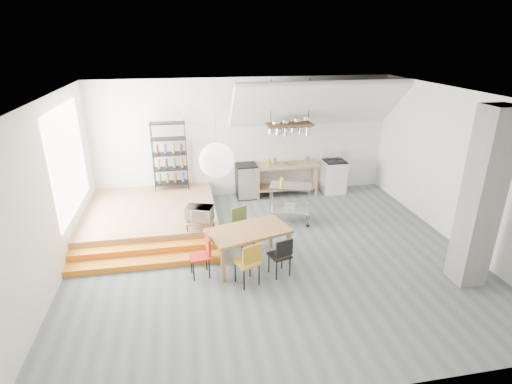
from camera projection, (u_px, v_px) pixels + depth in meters
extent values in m
plane|color=#566163|center=(272.00, 255.00, 8.19)|extent=(8.00, 8.00, 0.00)
cube|color=silver|center=(244.00, 138.00, 10.80)|extent=(8.00, 0.04, 3.20)
cube|color=silver|center=(48.00, 196.00, 6.92)|extent=(0.04, 7.00, 3.20)
cube|color=silver|center=(461.00, 170.00, 8.28)|extent=(0.04, 7.00, 3.20)
cube|color=white|center=(274.00, 96.00, 7.01)|extent=(8.00, 7.00, 0.02)
cube|color=white|center=(317.00, 104.00, 10.21)|extent=(4.40, 1.44, 1.32)
cube|color=white|center=(69.00, 160.00, 8.22)|extent=(0.02, 2.50, 2.20)
cube|color=#8F6747|center=(151.00, 215.00, 9.52)|extent=(3.00, 3.00, 0.40)
cube|color=orange|center=(146.00, 263.00, 7.78)|extent=(3.00, 0.35, 0.13)
cube|color=orange|center=(147.00, 251.00, 8.08)|extent=(3.00, 0.35, 0.27)
cube|color=slate|center=(481.00, 199.00, 6.79)|extent=(0.50, 0.50, 3.20)
cube|color=#8F6747|center=(286.00, 165.00, 10.93)|extent=(1.80, 0.60, 0.06)
cube|color=#8F6747|center=(286.00, 187.00, 11.16)|extent=(1.70, 0.55, 0.04)
cube|color=#8F6747|center=(312.00, 176.00, 11.44)|extent=(0.06, 0.06, 0.86)
cube|color=#8F6747|center=(255.00, 180.00, 11.16)|extent=(0.06, 0.06, 0.86)
cube|color=#8F6747|center=(316.00, 181.00, 11.03)|extent=(0.06, 0.06, 0.86)
cube|color=#8F6747|center=(258.00, 185.00, 10.75)|extent=(0.06, 0.06, 0.86)
cube|color=white|center=(334.00, 177.00, 11.33)|extent=(0.60, 0.60, 0.90)
cube|color=black|center=(335.00, 161.00, 11.15)|extent=(0.58, 0.58, 0.03)
cube|color=white|center=(332.00, 154.00, 11.36)|extent=(0.60, 0.05, 0.25)
cylinder|color=black|center=(338.00, 158.00, 11.30)|extent=(0.18, 0.18, 0.02)
cylinder|color=black|center=(328.00, 159.00, 11.25)|extent=(0.18, 0.18, 0.02)
cylinder|color=black|center=(341.00, 161.00, 11.04)|extent=(0.18, 0.18, 0.02)
cylinder|color=black|center=(332.00, 162.00, 10.99)|extent=(0.18, 0.18, 0.02)
cube|color=#3A2617|center=(289.00, 124.00, 10.32)|extent=(1.20, 0.50, 0.05)
cylinder|color=black|center=(271.00, 102.00, 10.02)|extent=(0.02, 0.02, 1.15)
cylinder|color=black|center=(309.00, 101.00, 10.19)|extent=(0.02, 0.02, 1.15)
cylinder|color=silver|center=(271.00, 131.00, 10.24)|extent=(0.16, 0.16, 0.12)
cylinder|color=silver|center=(278.00, 131.00, 10.28)|extent=(0.20, 0.20, 0.16)
cylinder|color=silver|center=(286.00, 132.00, 10.32)|extent=(0.16, 0.16, 0.20)
cylinder|color=silver|center=(293.00, 130.00, 10.34)|extent=(0.20, 0.20, 0.12)
cylinder|color=silver|center=(301.00, 130.00, 10.38)|extent=(0.16, 0.16, 0.16)
cylinder|color=silver|center=(308.00, 131.00, 10.42)|extent=(0.20, 0.20, 0.20)
cylinder|color=black|center=(186.00, 153.00, 10.53)|extent=(0.02, 0.02, 1.80)
cylinder|color=black|center=(153.00, 155.00, 10.39)|extent=(0.02, 0.02, 1.80)
cylinder|color=black|center=(186.00, 157.00, 10.20)|extent=(0.02, 0.02, 1.80)
cylinder|color=black|center=(153.00, 159.00, 10.06)|extent=(0.02, 0.02, 1.80)
cube|color=black|center=(172.00, 183.00, 10.57)|extent=(0.88, 0.38, 0.02)
cube|color=black|center=(171.00, 169.00, 10.42)|extent=(0.88, 0.38, 0.02)
cube|color=black|center=(170.00, 154.00, 10.28)|extent=(0.88, 0.38, 0.02)
cube|color=black|center=(168.00, 139.00, 10.13)|extent=(0.88, 0.38, 0.02)
cube|color=black|center=(167.00, 123.00, 9.98)|extent=(0.88, 0.38, 0.03)
cylinder|color=#3C752F|center=(172.00, 178.00, 10.52)|extent=(0.07, 0.07, 0.24)
cylinder|color=#976B19|center=(170.00, 164.00, 10.37)|extent=(0.07, 0.07, 0.24)
cylinder|color=maroon|center=(169.00, 149.00, 10.22)|extent=(0.07, 0.07, 0.24)
cube|color=#8F6747|center=(200.00, 221.00, 8.43)|extent=(0.60, 0.40, 0.03)
cylinder|color=black|center=(212.00, 220.00, 8.66)|extent=(0.02, 0.02, 0.13)
cylinder|color=black|center=(187.00, 222.00, 8.57)|extent=(0.02, 0.02, 0.13)
cylinder|color=black|center=(213.00, 227.00, 8.35)|extent=(0.02, 0.02, 0.13)
cylinder|color=black|center=(187.00, 229.00, 8.26)|extent=(0.02, 0.02, 0.13)
sphere|color=white|center=(217.00, 160.00, 6.86)|extent=(0.60, 0.60, 0.60)
cube|color=brown|center=(249.00, 231.00, 7.66)|extent=(1.71, 1.26, 0.06)
cube|color=brown|center=(271.00, 233.00, 8.38)|extent=(0.08, 0.08, 0.67)
cube|color=brown|center=(209.00, 247.00, 7.81)|extent=(0.08, 0.08, 0.67)
cube|color=brown|center=(289.00, 248.00, 7.78)|extent=(0.08, 0.08, 0.67)
cube|color=brown|center=(223.00, 265.00, 7.20)|extent=(0.08, 0.08, 0.67)
cube|color=#BD8820|center=(247.00, 262.00, 7.10)|extent=(0.51, 0.51, 0.04)
cube|color=#BD8820|center=(252.00, 255.00, 6.87)|extent=(0.36, 0.17, 0.34)
cylinder|color=black|center=(244.00, 280.00, 6.98)|extent=(0.03, 0.03, 0.43)
cylinder|color=black|center=(259.00, 275.00, 7.13)|extent=(0.03, 0.03, 0.43)
cylinder|color=black|center=(235.00, 271.00, 7.23)|extent=(0.03, 0.03, 0.43)
cylinder|color=black|center=(250.00, 266.00, 7.38)|extent=(0.03, 0.03, 0.43)
cube|color=black|center=(280.00, 255.00, 7.39)|extent=(0.45, 0.45, 0.04)
cube|color=black|center=(284.00, 248.00, 7.18)|extent=(0.34, 0.13, 0.32)
cylinder|color=black|center=(277.00, 270.00, 7.29)|extent=(0.03, 0.03, 0.40)
cylinder|color=black|center=(290.00, 267.00, 7.41)|extent=(0.03, 0.03, 0.40)
cylinder|color=black|center=(269.00, 263.00, 7.53)|extent=(0.03, 0.03, 0.40)
cylinder|color=black|center=(282.00, 259.00, 7.65)|extent=(0.03, 0.03, 0.40)
cube|color=#586931|center=(244.00, 228.00, 8.35)|extent=(0.53, 0.53, 0.04)
cube|color=#586931|center=(239.00, 214.00, 8.39)|extent=(0.35, 0.20, 0.34)
cylinder|color=black|center=(246.00, 233.00, 8.64)|extent=(0.03, 0.03, 0.43)
cylinder|color=black|center=(234.00, 237.00, 8.46)|extent=(0.03, 0.03, 0.43)
cylinder|color=black|center=(254.00, 238.00, 8.40)|extent=(0.03, 0.03, 0.43)
cylinder|color=black|center=(242.00, 243.00, 8.23)|extent=(0.03, 0.03, 0.43)
cube|color=red|center=(200.00, 256.00, 7.34)|extent=(0.40, 0.40, 0.04)
cube|color=red|center=(208.00, 244.00, 7.31)|extent=(0.08, 0.35, 0.32)
cylinder|color=black|center=(209.00, 269.00, 7.33)|extent=(0.03, 0.03, 0.40)
cylinder|color=black|center=(206.00, 261.00, 7.59)|extent=(0.03, 0.03, 0.40)
cylinder|color=black|center=(194.00, 272.00, 7.25)|extent=(0.03, 0.03, 0.40)
cylinder|color=black|center=(191.00, 263.00, 7.51)|extent=(0.03, 0.03, 0.40)
cube|color=silver|center=(291.00, 186.00, 9.29)|extent=(1.07, 0.80, 0.04)
cube|color=silver|center=(290.00, 210.00, 9.52)|extent=(1.07, 0.80, 0.03)
cylinder|color=silver|center=(309.00, 201.00, 9.62)|extent=(0.03, 0.03, 0.91)
sphere|color=black|center=(308.00, 217.00, 9.77)|extent=(0.08, 0.08, 0.08)
cylinder|color=silver|center=(272.00, 199.00, 9.73)|extent=(0.03, 0.03, 0.91)
sphere|color=black|center=(272.00, 215.00, 9.89)|extent=(0.08, 0.08, 0.08)
cylinder|color=silver|center=(309.00, 209.00, 9.19)|extent=(0.03, 0.03, 0.91)
sphere|color=black|center=(308.00, 226.00, 9.35)|extent=(0.08, 0.08, 0.08)
cylinder|color=silver|center=(270.00, 207.00, 9.30)|extent=(0.03, 0.03, 0.91)
sphere|color=black|center=(270.00, 223.00, 9.46)|extent=(0.08, 0.08, 0.08)
cube|color=black|center=(246.00, 181.00, 10.94)|extent=(0.56, 0.56, 0.95)
imported|color=beige|center=(199.00, 213.00, 8.37)|extent=(0.64, 0.53, 0.30)
imported|color=silver|center=(287.00, 164.00, 10.86)|extent=(0.25, 0.25, 0.05)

